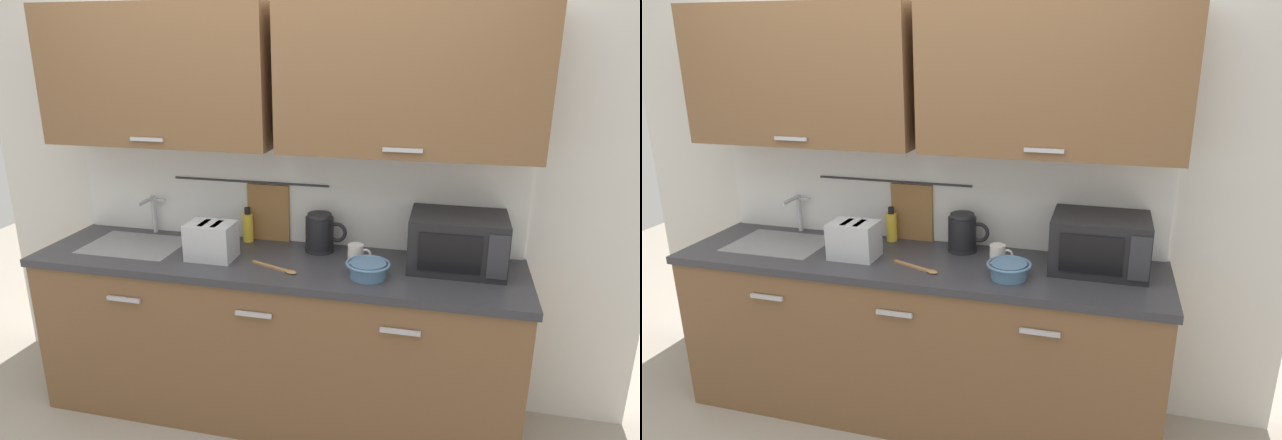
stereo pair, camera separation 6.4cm
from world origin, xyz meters
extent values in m
cube|color=brown|center=(0.00, 0.30, 0.43)|extent=(2.50, 0.60, 0.86)
cube|color=#B7B7BC|center=(-0.69, -0.01, 0.74)|extent=(0.18, 0.02, 0.02)
cube|color=#B7B7BC|center=(0.00, -0.01, 0.74)|extent=(0.18, 0.02, 0.02)
cube|color=#B7B7BC|center=(0.69, -0.01, 0.74)|extent=(0.18, 0.02, 0.02)
cube|color=#333338|center=(0.00, 0.30, 0.88)|extent=(2.53, 0.63, 0.04)
cube|color=#9EA0A5|center=(-0.81, 0.32, 0.85)|extent=(0.52, 0.38, 0.09)
cube|color=silver|center=(0.00, 0.63, 1.25)|extent=(3.70, 0.06, 2.50)
cube|color=silver|center=(0.00, 0.59, 1.18)|extent=(2.50, 0.01, 0.55)
cube|color=brown|center=(-0.64, 0.43, 1.80)|extent=(1.22, 0.33, 0.70)
cube|color=#B7B7BC|center=(-0.64, 0.26, 1.50)|extent=(0.18, 0.01, 0.02)
cube|color=brown|center=(0.64, 0.43, 1.80)|extent=(1.22, 0.33, 0.70)
cube|color=#B7B7BC|center=(0.64, 0.26, 1.50)|extent=(0.18, 0.01, 0.02)
cylinder|color=#333338|center=(-0.22, 0.58, 1.23)|extent=(0.90, 0.01, 0.01)
cube|color=olive|center=(-0.12, 0.58, 1.05)|extent=(0.24, 0.02, 0.34)
cylinder|color=#B2B5BA|center=(-0.81, 0.55, 1.01)|extent=(0.03, 0.03, 0.22)
cylinder|color=#B2B5BA|center=(-0.81, 0.47, 1.11)|extent=(0.02, 0.16, 0.02)
cube|color=#B2B5BA|center=(-0.77, 0.55, 1.10)|extent=(0.07, 0.02, 0.01)
cube|color=black|center=(0.91, 0.41, 1.04)|extent=(0.46, 0.34, 0.27)
cube|color=black|center=(0.88, 0.24, 1.04)|extent=(0.29, 0.01, 0.18)
cube|color=#2D2D33|center=(1.09, 0.24, 1.04)|extent=(0.09, 0.01, 0.21)
cylinder|color=black|center=(0.20, 0.48, 0.91)|extent=(0.16, 0.16, 0.02)
cylinder|color=black|center=(0.20, 0.48, 1.00)|extent=(0.15, 0.15, 0.17)
cylinder|color=#262628|center=(0.20, 0.48, 1.10)|extent=(0.13, 0.13, 0.02)
torus|color=black|center=(0.29, 0.48, 1.01)|extent=(0.11, 0.02, 0.11)
cylinder|color=yellow|center=(-0.22, 0.53, 0.98)|extent=(0.06, 0.06, 0.16)
cylinder|color=black|center=(-0.22, 0.53, 1.08)|extent=(0.03, 0.03, 0.04)
cylinder|color=blue|center=(-0.42, 0.45, 0.95)|extent=(0.08, 0.08, 0.09)
torus|color=blue|center=(-0.37, 0.45, 0.95)|extent=(0.06, 0.01, 0.06)
cylinder|color=#4C7093|center=(0.51, 0.18, 0.94)|extent=(0.17, 0.17, 0.07)
torus|color=#4C7093|center=(0.51, 0.18, 0.97)|extent=(0.21, 0.21, 0.01)
cube|color=#B7BABF|center=(-0.31, 0.24, 1.00)|extent=(0.24, 0.17, 0.19)
cube|color=black|center=(-0.35, 0.24, 1.08)|extent=(0.03, 0.12, 0.01)
cube|color=black|center=(-0.28, 0.24, 1.08)|extent=(0.03, 0.12, 0.01)
cube|color=black|center=(-0.44, 0.24, 1.02)|extent=(0.02, 0.02, 0.02)
cylinder|color=silver|center=(0.42, 0.36, 0.95)|extent=(0.08, 0.08, 0.09)
torus|color=silver|center=(0.47, 0.36, 0.95)|extent=(0.06, 0.01, 0.06)
cube|color=#9E7042|center=(0.02, 0.19, 0.91)|extent=(0.21, 0.10, 0.01)
ellipsoid|color=#9E7042|center=(0.14, 0.14, 0.91)|extent=(0.07, 0.06, 0.01)
camera|label=1|loc=(0.85, -2.18, 1.94)|focal=30.63mm
camera|label=2|loc=(0.91, -2.17, 1.94)|focal=30.63mm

